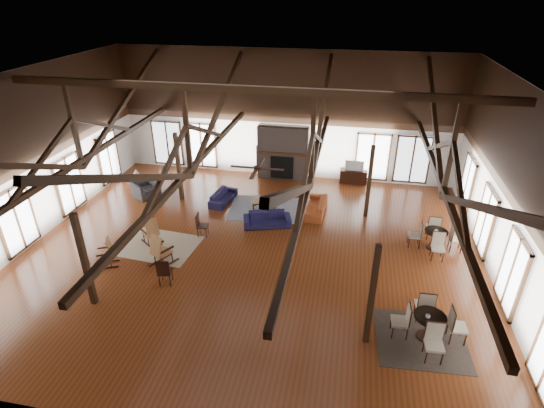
% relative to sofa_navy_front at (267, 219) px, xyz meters
% --- Properties ---
extents(floor, '(16.00, 16.00, 0.00)m').
position_rel_sofa_navy_front_xyz_m(floor, '(-0.18, -1.96, -0.27)').
color(floor, maroon).
rests_on(floor, ground).
extents(ceiling, '(16.00, 14.00, 0.02)m').
position_rel_sofa_navy_front_xyz_m(ceiling, '(-0.18, -1.96, 5.73)').
color(ceiling, black).
rests_on(ceiling, wall_back).
extents(wall_back, '(16.00, 0.02, 6.00)m').
position_rel_sofa_navy_front_xyz_m(wall_back, '(-0.18, 5.04, 2.73)').
color(wall_back, white).
rests_on(wall_back, floor).
extents(wall_front, '(16.00, 0.02, 6.00)m').
position_rel_sofa_navy_front_xyz_m(wall_front, '(-0.18, -8.96, 2.73)').
color(wall_front, white).
rests_on(wall_front, floor).
extents(wall_left, '(0.02, 14.00, 6.00)m').
position_rel_sofa_navy_front_xyz_m(wall_left, '(-8.18, -1.96, 2.73)').
color(wall_left, white).
rests_on(wall_left, floor).
extents(wall_right, '(0.02, 14.00, 6.00)m').
position_rel_sofa_navy_front_xyz_m(wall_right, '(7.82, -1.96, 2.73)').
color(wall_right, white).
rests_on(wall_right, floor).
extents(roof_truss, '(15.60, 14.07, 3.14)m').
position_rel_sofa_navy_front_xyz_m(roof_truss, '(-0.18, -1.96, 3.76)').
color(roof_truss, black).
rests_on(roof_truss, wall_back).
extents(post_grid, '(8.16, 7.16, 3.05)m').
position_rel_sofa_navy_front_xyz_m(post_grid, '(-0.18, -1.96, 1.25)').
color(post_grid, black).
rests_on(post_grid, floor).
extents(fireplace, '(2.50, 0.69, 2.60)m').
position_rel_sofa_navy_front_xyz_m(fireplace, '(-0.18, 4.71, 1.02)').
color(fireplace, brown).
rests_on(fireplace, floor).
extents(ceiling_fan, '(1.60, 1.60, 0.75)m').
position_rel_sofa_navy_front_xyz_m(ceiling_fan, '(0.32, -2.96, 3.46)').
color(ceiling_fan, black).
rests_on(ceiling_fan, roof_truss).
extents(sofa_navy_front, '(1.98, 1.22, 0.54)m').
position_rel_sofa_navy_front_xyz_m(sofa_navy_front, '(0.00, 0.00, 0.00)').
color(sofa_navy_front, '#18153C').
rests_on(sofa_navy_front, floor).
extents(sofa_navy_left, '(1.76, 0.90, 0.49)m').
position_rel_sofa_navy_front_xyz_m(sofa_navy_left, '(-2.30, 1.62, -0.02)').
color(sofa_navy_left, '#171335').
rests_on(sofa_navy_left, floor).
extents(sofa_orange, '(1.98, 0.86, 0.57)m').
position_rel_sofa_navy_front_xyz_m(sofa_orange, '(1.77, 1.43, 0.01)').
color(sofa_orange, '#97401D').
rests_on(sofa_orange, floor).
extents(coffee_table, '(1.18, 0.86, 0.41)m').
position_rel_sofa_navy_front_xyz_m(coffee_table, '(-0.38, 1.33, 0.08)').
color(coffee_table, brown).
rests_on(coffee_table, floor).
extents(vase, '(0.22, 0.22, 0.18)m').
position_rel_sofa_navy_front_xyz_m(vase, '(-0.24, 1.29, 0.23)').
color(vase, '#B2B2B2').
rests_on(vase, coffee_table).
extents(armchair, '(1.36, 1.41, 0.70)m').
position_rel_sofa_navy_front_xyz_m(armchair, '(-5.88, 1.53, 0.08)').
color(armchair, '#303033').
rests_on(armchair, floor).
extents(side_table_lamp, '(0.42, 0.42, 1.08)m').
position_rel_sofa_navy_front_xyz_m(side_table_lamp, '(-6.45, 1.94, 0.14)').
color(side_table_lamp, black).
rests_on(side_table_lamp, floor).
extents(rocking_chair_a, '(0.92, 0.84, 1.06)m').
position_rel_sofa_navy_front_xyz_m(rocking_chair_a, '(-3.86, -2.12, 0.23)').
color(rocking_chair_a, olive).
rests_on(rocking_chair_a, floor).
extents(rocking_chair_b, '(0.86, 1.05, 1.19)m').
position_rel_sofa_navy_front_xyz_m(rocking_chair_b, '(-3.01, -3.27, 0.29)').
color(rocking_chair_b, olive).
rests_on(rocking_chair_b, floor).
extents(rocking_chair_c, '(0.90, 0.71, 1.03)m').
position_rel_sofa_navy_front_xyz_m(rocking_chair_c, '(-4.73, -3.61, 0.22)').
color(rocking_chair_c, olive).
rests_on(rocking_chair_c, floor).
extents(side_chair_a, '(0.43, 0.43, 0.93)m').
position_rel_sofa_navy_front_xyz_m(side_chair_a, '(-2.32, -1.22, 0.27)').
color(side_chair_a, black).
rests_on(side_chair_a, floor).
extents(side_chair_b, '(0.48, 0.48, 0.98)m').
position_rel_sofa_navy_front_xyz_m(side_chair_b, '(-2.41, -4.27, 0.30)').
color(side_chair_b, black).
rests_on(side_chair_b, floor).
extents(cafe_table_near, '(1.99, 1.99, 1.03)m').
position_rel_sofa_navy_front_xyz_m(cafe_table_near, '(5.43, -5.03, 0.25)').
color(cafe_table_near, black).
rests_on(cafe_table_near, floor).
extents(cafe_table_far, '(1.87, 1.87, 0.98)m').
position_rel_sofa_navy_front_xyz_m(cafe_table_far, '(6.23, -0.42, 0.22)').
color(cafe_table_far, black).
rests_on(cafe_table_far, floor).
extents(cup_near, '(0.16, 0.16, 0.10)m').
position_rel_sofa_navy_front_xyz_m(cup_near, '(5.34, -5.11, 0.52)').
color(cup_near, '#B2B2B2').
rests_on(cup_near, cafe_table_near).
extents(cup_far, '(0.16, 0.16, 0.10)m').
position_rel_sofa_navy_front_xyz_m(cup_far, '(6.20, -0.50, 0.49)').
color(cup_far, '#B2B2B2').
rests_on(cup_far, cafe_table_far).
extents(tv_console, '(1.27, 0.48, 0.63)m').
position_rel_sofa_navy_front_xyz_m(tv_console, '(3.23, 4.79, 0.05)').
color(tv_console, black).
rests_on(tv_console, floor).
extents(television, '(0.87, 0.12, 0.50)m').
position_rel_sofa_navy_front_xyz_m(television, '(3.23, 4.79, 0.62)').
color(television, '#B2B2B2').
rests_on(television, tv_console).
extents(rug_tan, '(2.79, 2.28, 0.01)m').
position_rel_sofa_navy_front_xyz_m(rug_tan, '(-3.54, -2.21, -0.26)').
color(rug_tan, tan).
rests_on(rug_tan, floor).
extents(rug_navy, '(3.22, 2.53, 0.01)m').
position_rel_sofa_navy_front_xyz_m(rug_navy, '(-0.33, 1.34, -0.26)').
color(rug_navy, '#192446').
rests_on(rug_navy, floor).
extents(rug_dark, '(2.50, 2.29, 0.01)m').
position_rel_sofa_navy_front_xyz_m(rug_dark, '(5.28, -5.15, -0.26)').
color(rug_dark, black).
rests_on(rug_dark, floor).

